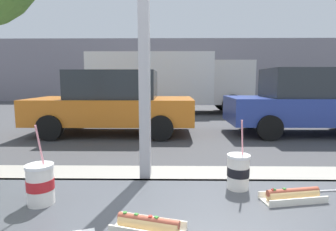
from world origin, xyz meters
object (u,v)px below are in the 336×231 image
(hotdog_tray_near, at_px, (148,225))
(parked_car_orange, at_px, (113,102))
(soda_cup_left, at_px, (40,184))
(parked_car_blue, at_px, (309,102))
(soda_cup_right, at_px, (238,171))
(hotdog_tray_far, at_px, (293,195))
(box_truck, at_px, (168,80))

(hotdog_tray_near, relative_size, parked_car_orange, 0.06)
(soda_cup_left, relative_size, hotdog_tray_near, 1.26)
(hotdog_tray_near, height_order, parked_car_blue, parked_car_blue)
(hotdog_tray_near, bearing_deg, soda_cup_right, 43.77)
(hotdog_tray_far, bearing_deg, parked_car_orange, 108.13)
(parked_car_orange, bearing_deg, parked_car_blue, 0.00)
(soda_cup_right, relative_size, parked_car_blue, 0.07)
(soda_cup_left, bearing_deg, box_truck, 88.34)
(soda_cup_left, distance_m, hotdog_tray_near, 0.48)
(hotdog_tray_near, distance_m, hotdog_tray_far, 0.60)
(hotdog_tray_near, xyz_separation_m, box_truck, (-0.10, 11.76, 0.48))
(soda_cup_right, relative_size, hotdog_tray_near, 1.25)
(soda_cup_right, xyz_separation_m, parked_car_blue, (3.49, 6.35, -0.18))
(parked_car_orange, height_order, box_truck, box_truck)
(hotdog_tray_near, relative_size, box_truck, 0.03)
(parked_car_blue, relative_size, box_truck, 0.61)
(soda_cup_right, height_order, parked_car_blue, parked_car_blue)
(soda_cup_right, xyz_separation_m, hotdog_tray_far, (0.19, -0.12, -0.06))
(hotdog_tray_near, xyz_separation_m, hotdog_tray_far, (0.55, 0.23, 0.00))
(hotdog_tray_near, distance_m, parked_car_orange, 6.88)
(parked_car_orange, bearing_deg, soda_cup_left, -80.14)
(soda_cup_left, distance_m, soda_cup_right, 0.81)
(soda_cup_right, distance_m, box_truck, 11.43)
(hotdog_tray_far, relative_size, parked_car_blue, 0.06)
(soda_cup_left, height_order, parked_car_orange, parked_car_orange)
(soda_cup_right, distance_m, hotdog_tray_near, 0.51)
(hotdog_tray_far, bearing_deg, parked_car_blue, 62.94)
(hotdog_tray_near, bearing_deg, parked_car_orange, 103.13)
(parked_car_blue, bearing_deg, hotdog_tray_far, -117.06)
(soda_cup_right, bearing_deg, hotdog_tray_near, -136.23)
(soda_cup_left, bearing_deg, parked_car_blue, 56.61)
(soda_cup_right, height_order, hotdog_tray_near, soda_cup_right)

